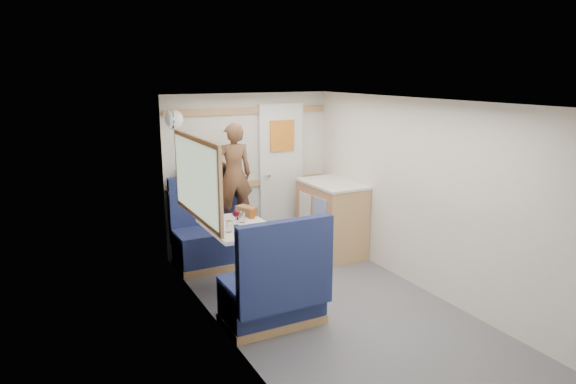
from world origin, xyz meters
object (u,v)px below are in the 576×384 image
duffel_bag (203,177)px  tumbler_mid (216,213)px  beer_glass (252,213)px  bread_loaf (247,211)px  dinette_table (239,239)px  wine_glass (236,214)px  person (234,175)px  tray (256,233)px  tumbler_left (229,226)px  cheese_block (260,225)px  pepper_grinder (237,216)px  bench_near (275,295)px  galley_counter (331,218)px  dome_light (174,119)px  orange_fruit (269,225)px  bench_far (212,240)px  tumbler_right (242,217)px

duffel_bag → tumbler_mid: size_ratio=5.19×
beer_glass → bread_loaf: 0.15m
dinette_table → wine_glass: 0.28m
person → wine_glass: person is taller
tray → tumbler_left: (-0.21, 0.19, 0.05)m
cheese_block → pepper_grinder: 0.42m
tray → tumbler_left: 0.29m
bench_near → bread_loaf: 1.29m
galley_counter → wine_glass: (-1.49, -0.57, 0.38)m
tray → wine_glass: wine_glass is taller
wine_glass → bread_loaf: size_ratio=0.73×
beer_glass → cheese_block: bearing=-101.9°
dome_light → wine_glass: size_ratio=1.19×
orange_fruit → pepper_grinder: pepper_grinder is taller
tumbler_mid → cheese_block: bearing=-67.0°
orange_fruit → wine_glass: size_ratio=0.41×
duffel_bag → tumbler_left: bearing=-96.8°
dinette_table → pepper_grinder: bearing=72.0°
bench_far → orange_fruit: bench_far is taller
orange_fruit → tumbler_mid: 0.74m
wine_glass → tumbler_right: size_ratio=1.50×
duffel_bag → bread_loaf: bearing=-73.8°
dome_light → cheese_block: 1.55m
tray → bread_loaf: 0.70m
duffel_bag → orange_fruit: bearing=-81.3°
tray → tumbler_left: tumbler_left is taller
orange_fruit → pepper_grinder: (-0.14, 0.49, -0.01)m
bench_far → dome_light: (-0.39, -0.01, 1.45)m
cheese_block → bench_near: bearing=-102.5°
galley_counter → cheese_block: bearing=-149.9°
dome_light → tray: 1.64m
duffel_bag → tumbler_right: 1.08m
dinette_table → person: (0.29, 0.86, 0.50)m
bench_far → galley_counter: bearing=-12.1°
dinette_table → tumbler_mid: bearing=106.1°
cheese_block → pepper_grinder: bearing=101.2°
tumbler_left → tumbler_mid: bearing=84.1°
wine_glass → pepper_grinder: wine_glass is taller
tray → tumbler_right: (0.02, 0.44, 0.05)m
tumbler_left → tray: bearing=-42.4°
bench_far → person: bearing=-0.7°
bench_near → cheese_block: 0.80m
duffel_bag → cheese_block: (0.15, -1.34, -0.27)m
dome_light → person: (0.68, 0.01, -0.68)m
bench_near → tumbler_mid: 1.33m
bench_far → bench_near: same height
tumbler_mid → tumbler_right: (0.18, -0.30, 0.01)m
tray → pepper_grinder: bearing=88.3°
galley_counter → wine_glass: 1.64m
beer_glass → dinette_table: bearing=-143.1°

